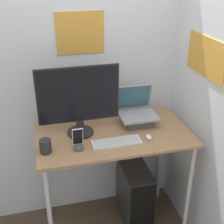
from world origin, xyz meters
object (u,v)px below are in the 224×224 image
object	(u,v)px
laptop	(137,115)
computer_tower	(135,194)
mouse	(149,137)
cell_phone	(78,143)
monitor	(79,101)
keyboard	(117,142)

from	to	relation	value
laptop	computer_tower	size ratio (longest dim) A/B	0.53
laptop	computer_tower	bearing A→B (deg)	-101.79
mouse	cell_phone	distance (m)	0.53
monitor	mouse	size ratio (longest dim) A/B	9.15
monitor	cell_phone	bearing A→B (deg)	-102.54
computer_tower	laptop	bearing A→B (deg)	78.21
mouse	computer_tower	xyz separation A→B (m)	(-0.01, 0.22, -0.73)
laptop	keyboard	size ratio (longest dim) A/B	0.83
monitor	mouse	world-z (taller)	monitor
keyboard	cell_phone	size ratio (longest dim) A/B	2.16
mouse	keyboard	bearing A→B (deg)	179.53
keyboard	cell_phone	distance (m)	0.28
mouse	cell_phone	xyz separation A→B (m)	(-0.53, -0.01, 0.03)
keyboard	mouse	xyz separation A→B (m)	(0.25, -0.00, 0.01)
monitor	mouse	xyz separation A→B (m)	(0.48, -0.21, -0.25)
laptop	cell_phone	xyz separation A→B (m)	(-0.52, -0.26, -0.03)
monitor	computer_tower	xyz separation A→B (m)	(0.47, 0.01, -0.98)
monitor	keyboard	bearing A→B (deg)	-41.53
monitor	mouse	distance (m)	0.58
keyboard	mouse	bearing A→B (deg)	-0.47
laptop	cell_phone	distance (m)	0.58
keyboard	cell_phone	bearing A→B (deg)	-177.67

